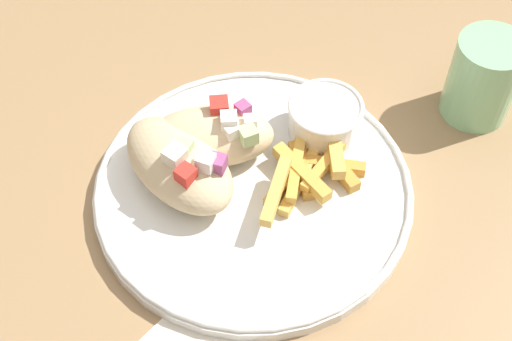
{
  "coord_description": "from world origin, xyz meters",
  "views": [
    {
      "loc": [
        0.18,
        -0.36,
        1.34
      ],
      "look_at": [
        0.0,
        0.0,
        0.8
      ],
      "focal_mm": 50.0,
      "sensor_mm": 36.0,
      "label": 1
    }
  ],
  "objects_px": {
    "fries_pile": "(309,170)",
    "sauce_ramekin": "(325,117)",
    "plate": "(256,186)",
    "pita_sandwich_near": "(179,164)",
    "pita_sandwich_far": "(212,136)",
    "water_glass": "(482,82)"
  },
  "relations": [
    {
      "from": "pita_sandwich_near",
      "to": "sauce_ramekin",
      "type": "relative_size",
      "value": 2.0
    },
    {
      "from": "fries_pile",
      "to": "water_glass",
      "type": "relative_size",
      "value": 1.52
    },
    {
      "from": "fries_pile",
      "to": "sauce_ramekin",
      "type": "relative_size",
      "value": 1.87
    },
    {
      "from": "pita_sandwich_near",
      "to": "water_glass",
      "type": "xyz_separation_m",
      "value": [
        0.22,
        0.23,
        0.0
      ]
    },
    {
      "from": "pita_sandwich_near",
      "to": "fries_pile",
      "type": "relative_size",
      "value": 1.07
    },
    {
      "from": "pita_sandwich_far",
      "to": "sauce_ramekin",
      "type": "distance_m",
      "value": 0.12
    },
    {
      "from": "plate",
      "to": "fries_pile",
      "type": "relative_size",
      "value": 2.17
    },
    {
      "from": "water_glass",
      "to": "plate",
      "type": "bearing_deg",
      "value": -128.16
    },
    {
      "from": "sauce_ramekin",
      "to": "plate",
      "type": "bearing_deg",
      "value": -109.78
    },
    {
      "from": "fries_pile",
      "to": "water_glass",
      "type": "height_order",
      "value": "water_glass"
    },
    {
      "from": "pita_sandwich_near",
      "to": "sauce_ramekin",
      "type": "bearing_deg",
      "value": 73.14
    },
    {
      "from": "pita_sandwich_near",
      "to": "fries_pile",
      "type": "distance_m",
      "value": 0.12
    },
    {
      "from": "pita_sandwich_far",
      "to": "water_glass",
      "type": "bearing_deg",
      "value": 12.27
    },
    {
      "from": "pita_sandwich_far",
      "to": "fries_pile",
      "type": "height_order",
      "value": "pita_sandwich_far"
    },
    {
      "from": "pita_sandwich_near",
      "to": "water_glass",
      "type": "bearing_deg",
      "value": 68.28
    },
    {
      "from": "plate",
      "to": "pita_sandwich_near",
      "type": "relative_size",
      "value": 2.04
    },
    {
      "from": "plate",
      "to": "pita_sandwich_far",
      "type": "xyz_separation_m",
      "value": [
        -0.06,
        0.01,
        0.03
      ]
    },
    {
      "from": "pita_sandwich_far",
      "to": "sauce_ramekin",
      "type": "bearing_deg",
      "value": 12.0
    },
    {
      "from": "fries_pile",
      "to": "sauce_ramekin",
      "type": "distance_m",
      "value": 0.06
    },
    {
      "from": "plate",
      "to": "water_glass",
      "type": "bearing_deg",
      "value": 51.84
    },
    {
      "from": "fries_pile",
      "to": "water_glass",
      "type": "bearing_deg",
      "value": 55.81
    },
    {
      "from": "plate",
      "to": "pita_sandwich_near",
      "type": "bearing_deg",
      "value": -154.74
    }
  ]
}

